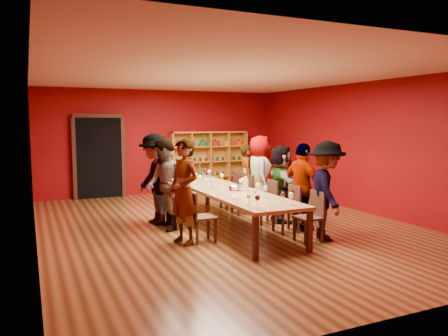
{
  "coord_description": "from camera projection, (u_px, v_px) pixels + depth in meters",
  "views": [
    {
      "loc": [
        -3.57,
        -7.84,
        2.1
      ],
      "look_at": [
        0.07,
        0.24,
        1.15
      ],
      "focal_mm": 35.0,
      "sensor_mm": 36.0,
      "label": 1
    }
  ],
  "objects": [
    {
      "name": "wine_glass_2",
      "position": [
        195.0,
        176.0,
        9.52
      ],
      "size": [
        0.09,
        0.09,
        0.21
      ],
      "color": "white",
      "rests_on": "tasting_table"
    },
    {
      "name": "chair_person_right_0",
      "position": [
        312.0,
        214.0,
        7.61
      ],
      "size": [
        0.42,
        0.42,
        0.89
      ],
      "color": "black",
      "rests_on": "ground"
    },
    {
      "name": "carafe_a",
      "position": [
        213.0,
        184.0,
        8.68
      ],
      "size": [
        0.11,
        0.11,
        0.23
      ],
      "color": "white",
      "rests_on": "tasting_table"
    },
    {
      "name": "wine_glass_3",
      "position": [
        255.0,
        192.0,
        7.47
      ],
      "size": [
        0.08,
        0.08,
        0.2
      ],
      "color": "white",
      "rests_on": "tasting_table"
    },
    {
      "name": "chair_person_left_2",
      "position": [
        179.0,
        204.0,
        8.54
      ],
      "size": [
        0.42,
        0.42,
        0.89
      ],
      "color": "black",
      "rests_on": "ground"
    },
    {
      "name": "wine_glass_10",
      "position": [
        222.0,
        176.0,
        9.7
      ],
      "size": [
        0.08,
        0.08,
        0.2
      ],
      "color": "white",
      "rests_on": "tasting_table"
    },
    {
      "name": "chair_person_right_3",
      "position": [
        245.0,
        192.0,
        9.94
      ],
      "size": [
        0.42,
        0.42,
        0.89
      ],
      "color": "black",
      "rests_on": "ground"
    },
    {
      "name": "wine_glass_5",
      "position": [
        249.0,
        197.0,
        7.0
      ],
      "size": [
        0.08,
        0.08,
        0.2
      ],
      "color": "white",
      "rests_on": "tasting_table"
    },
    {
      "name": "chair_person_right_1",
      "position": [
        290.0,
        206.0,
        8.26
      ],
      "size": [
        0.42,
        0.42,
        0.89
      ],
      "color": "black",
      "rests_on": "ground"
    },
    {
      "name": "wine_bottle",
      "position": [
        200.0,
        173.0,
        10.44
      ],
      "size": [
        0.09,
        0.09,
        0.34
      ],
      "color": "#123318",
      "rests_on": "tasting_table"
    },
    {
      "name": "wine_glass_13",
      "position": [
        205.0,
        171.0,
        10.55
      ],
      "size": [
        0.09,
        0.09,
        0.22
      ],
      "color": "white",
      "rests_on": "tasting_table"
    },
    {
      "name": "person_right_1",
      "position": [
        303.0,
        187.0,
        8.34
      ],
      "size": [
        0.6,
        1.05,
        1.69
      ],
      "primitive_type": "imported",
      "rotation": [
        0.0,
        0.0,
        1.73
      ],
      "color": "#131934",
      "rests_on": "ground"
    },
    {
      "name": "wine_glass_14",
      "position": [
        258.0,
        186.0,
        8.1
      ],
      "size": [
        0.09,
        0.09,
        0.21
      ],
      "color": "white",
      "rests_on": "tasting_table"
    },
    {
      "name": "wine_glass_15",
      "position": [
        231.0,
        189.0,
        7.77
      ],
      "size": [
        0.08,
        0.08,
        0.2
      ],
      "color": "white",
      "rests_on": "tasting_table"
    },
    {
      "name": "wine_glass_6",
      "position": [
        181.0,
        174.0,
        10.09
      ],
      "size": [
        0.08,
        0.08,
        0.2
      ],
      "color": "white",
      "rests_on": "tasting_table"
    },
    {
      "name": "person_right_4",
      "position": [
        247.0,
        176.0,
        10.63
      ],
      "size": [
        0.57,
        0.67,
        1.55
      ],
      "primitive_type": "imported",
      "rotation": [
        0.0,
        0.0,
        1.25
      ],
      "color": "beige",
      "rests_on": "ground"
    },
    {
      "name": "wine_glass_8",
      "position": [
        291.0,
        196.0,
        7.06
      ],
      "size": [
        0.08,
        0.08,
        0.21
      ],
      "color": "white",
      "rests_on": "tasting_table"
    },
    {
      "name": "shelving_unit",
      "position": [
        209.0,
        158.0,
        13.16
      ],
      "size": [
        2.4,
        0.4,
        1.8
      ],
      "color": "#C4842C",
      "rests_on": "ground"
    },
    {
      "name": "wine_glass_19",
      "position": [
        200.0,
        178.0,
        9.21
      ],
      "size": [
        0.09,
        0.09,
        0.22
      ],
      "color": "white",
      "rests_on": "tasting_table"
    },
    {
      "name": "wine_glass_17",
      "position": [
        241.0,
        181.0,
        8.82
      ],
      "size": [
        0.08,
        0.08,
        0.19
      ],
      "color": "white",
      "rests_on": "tasting_table"
    },
    {
      "name": "person_left_1",
      "position": [
        184.0,
        191.0,
        7.43
      ],
      "size": [
        0.67,
        0.78,
        1.82
      ],
      "primitive_type": "imported",
      "rotation": [
        0.0,
        0.0,
        -1.25
      ],
      "color": "#151C3A",
      "rests_on": "ground"
    },
    {
      "name": "wine_glass_4",
      "position": [
        283.0,
        195.0,
        7.26
      ],
      "size": [
        0.07,
        0.07,
        0.18
      ],
      "color": "white",
      "rests_on": "tasting_table"
    },
    {
      "name": "chair_person_left_3",
      "position": [
        170.0,
        199.0,
        9.08
      ],
      "size": [
        0.42,
        0.42,
        0.89
      ],
      "color": "black",
      "rests_on": "ground"
    },
    {
      "name": "tasting_table",
      "position": [
        226.0,
        192.0,
        8.71
      ],
      "size": [
        1.1,
        4.5,
        0.75
      ],
      "color": "#A37744",
      "rests_on": "ground"
    },
    {
      "name": "wine_glass_16",
      "position": [
        257.0,
        198.0,
        6.8
      ],
      "size": [
        0.08,
        0.08,
        0.21
      ],
      "color": "white",
      "rests_on": "tasting_table"
    },
    {
      "name": "wine_glass_18",
      "position": [
        196.0,
        175.0,
        9.89
      ],
      "size": [
        0.07,
        0.07,
        0.18
      ],
      "color": "white",
      "rests_on": "tasting_table"
    },
    {
      "name": "spittoon_bowl",
      "position": [
        235.0,
        187.0,
        8.54
      ],
      "size": [
        0.26,
        0.26,
        0.14
      ],
      "primitive_type": "ellipsoid",
      "color": "#B9BBC1",
      "rests_on": "tasting_table"
    },
    {
      "name": "wine_glass_7",
      "position": [
        265.0,
        189.0,
        7.82
      ],
      "size": [
        0.08,
        0.08,
        0.2
      ],
      "color": "white",
      "rests_on": "tasting_table"
    },
    {
      "name": "person_right_3",
      "position": [
        260.0,
        174.0,
        10.05
      ],
      "size": [
        0.73,
        0.97,
        1.78
      ],
      "primitive_type": "imported",
      "rotation": [
        0.0,
        0.0,
        1.24
      ],
      "color": "#5E89C3",
      "rests_on": "ground"
    },
    {
      "name": "chair_person_right_2",
      "position": [
        268.0,
        199.0,
        9.0
      ],
      "size": [
        0.42,
        0.42,
        0.89
      ],
      "color": "black",
      "rests_on": "ground"
    },
    {
      "name": "wine_glass_9",
      "position": [
        206.0,
        181.0,
        8.68
      ],
      "size": [
        0.09,
        0.09,
        0.22
      ],
      "color": "white",
      "rests_on": "tasting_table"
    },
    {
      "name": "wine_glass_1",
      "position": [
        209.0,
        172.0,
        10.45
      ],
      "size": [
        0.08,
        0.08,
        0.2
      ],
      "color": "white",
      "rests_on": "tasting_table"
    },
    {
      "name": "person_right_0",
      "position": [
        327.0,
        191.0,
        7.69
      ],
      "size": [
        0.88,
        1.23,
        1.76
      ],
      "primitive_type": "imported",
      "rotation": [
        0.0,
        0.0,
        1.16
      ],
      "color": "#5074A5",
      "rests_on": "ground"
    },
    {
      "name": "room_shell",
      "position": [
        226.0,
        152.0,
        8.62
      ],
      "size": [
        7.1,
        9.1,
        3.04
      ],
      "color": "#4E2A14",
      "rests_on": "ground"
    },
    {
      "name": "wine_glass_12",
      "position": [
        182.0,
        173.0,
        10.2
      ],
      "size": [
        0.09,
        0.09,
        0.22
      ],
      "color": "white",
      "rests_on": "tasting_table"
    },
    {
      "name": "person_left_3",
      "position": [
        155.0,
        179.0,
        8.91
      ],
      "size": [
        0.71,
        1.27,
        1.85
      ],
      "primitive_type": "imported",
      "rotation": [
        0.0,
        0.0,
        -1.38
      ],
      "color": "#506FA6",
      "rests_on": "ground"
    },
    {
      "name": "person_right_2",
      "position": [
        281.0,
        184.0,
        9.1
      ],
      "size": [
        0.71,
        1.55,
        1.61
      ],
      "primitive_type": "imported",
      "rotation": [
        0.0,
        0.0,
        1.38
      ],
      "color": "silver",
      "rests_on": "ground"
    },
    {
      "name": "wine_glass_0",
      "position": [
        243.0,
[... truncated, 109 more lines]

